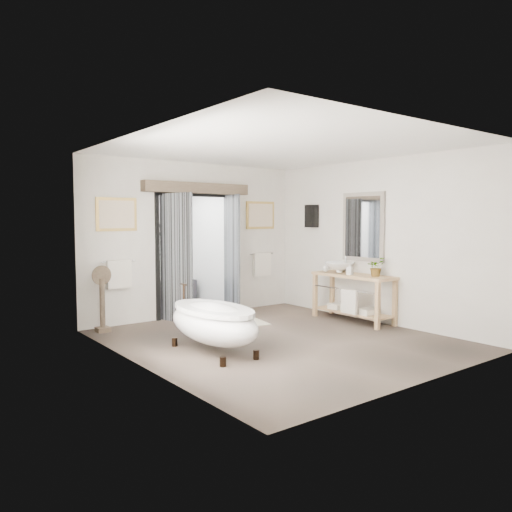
% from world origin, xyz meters
% --- Properties ---
extents(ground_plane, '(5.00, 5.00, 0.00)m').
position_xyz_m(ground_plane, '(0.00, 0.00, 0.00)').
color(ground_plane, brown).
extents(room_shell, '(4.52, 5.02, 2.91)m').
position_xyz_m(room_shell, '(-0.04, -0.12, 1.86)').
color(room_shell, silver).
rests_on(room_shell, ground_plane).
extents(shower_room, '(2.22, 2.01, 2.51)m').
position_xyz_m(shower_room, '(0.00, 3.99, 0.91)').
color(shower_room, black).
rests_on(shower_room, ground_plane).
extents(back_wall_dressing, '(3.82, 0.79, 2.52)m').
position_xyz_m(back_wall_dressing, '(0.00, 2.32, 1.56)').
color(back_wall_dressing, black).
rests_on(back_wall_dressing, ground_plane).
extents(clawfoot_tub, '(0.80, 1.79, 0.87)m').
position_xyz_m(clawfoot_tub, '(-1.19, 0.02, 0.43)').
color(clawfoot_tub, black).
rests_on(clawfoot_tub, ground_plane).
extents(vanity, '(0.57, 1.60, 0.85)m').
position_xyz_m(vanity, '(1.95, 0.28, 0.51)').
color(vanity, tan).
rests_on(vanity, ground_plane).
extents(pedestal_mirror, '(0.32, 0.21, 1.09)m').
position_xyz_m(pedestal_mirror, '(-1.94, 2.19, 0.47)').
color(pedestal_mirror, brown).
rests_on(pedestal_mirror, ground_plane).
extents(rug, '(1.33, 1.02, 0.01)m').
position_xyz_m(rug, '(0.07, 1.44, 0.01)').
color(rug, beige).
rests_on(rug, ground_plane).
extents(slippers, '(0.34, 0.26, 0.05)m').
position_xyz_m(slippers, '(0.15, 1.48, 0.04)').
color(slippers, white).
rests_on(slippers, rug).
extents(basin, '(0.70, 0.70, 0.19)m').
position_xyz_m(basin, '(2.02, 0.67, 0.95)').
color(basin, white).
rests_on(basin, vanity).
extents(plant, '(0.32, 0.29, 0.33)m').
position_xyz_m(plant, '(2.02, -0.17, 1.02)').
color(plant, gray).
rests_on(plant, vanity).
extents(soap_bottle_a, '(0.11, 0.12, 0.21)m').
position_xyz_m(soap_bottle_a, '(1.86, 0.28, 0.95)').
color(soap_bottle_a, gray).
rests_on(soap_bottle_a, vanity).
extents(soap_bottle_b, '(0.12, 0.12, 0.15)m').
position_xyz_m(soap_bottle_b, '(1.91, 0.93, 0.93)').
color(soap_bottle_b, gray).
rests_on(soap_bottle_b, vanity).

